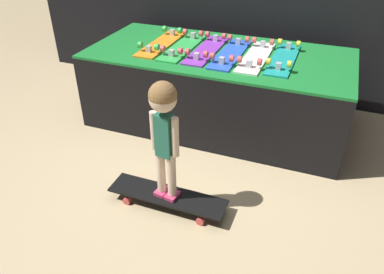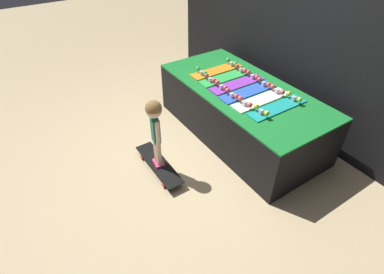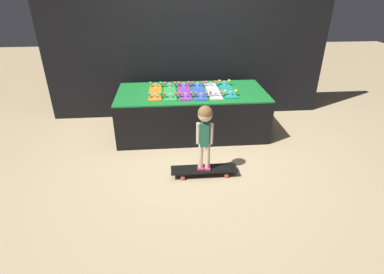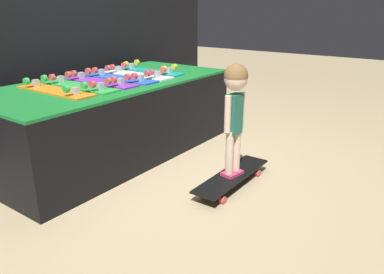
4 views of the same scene
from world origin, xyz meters
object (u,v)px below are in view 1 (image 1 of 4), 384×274
object	(u,v)px
skateboard_purple_on_rack	(207,49)
skateboard_blue_on_rack	(230,53)
skateboard_orange_on_rack	(161,43)
skateboard_white_on_rack	(256,56)
skateboard_teal_on_rack	(284,58)
skateboard_on_floor	(167,197)
child	(164,120)
skateboard_green_on_rack	(183,46)

from	to	relation	value
skateboard_purple_on_rack	skateboard_blue_on_rack	distance (m)	0.21
skateboard_orange_on_rack	skateboard_blue_on_rack	world-z (taller)	same
skateboard_white_on_rack	skateboard_teal_on_rack	size ratio (longest dim) A/B	1.00
skateboard_blue_on_rack	skateboard_on_floor	size ratio (longest dim) A/B	0.92
skateboard_on_floor	skateboard_purple_on_rack	bearing A→B (deg)	97.30
skateboard_white_on_rack	child	distance (m)	1.21
skateboard_green_on_rack	skateboard_on_floor	size ratio (longest dim) A/B	0.92
skateboard_orange_on_rack	skateboard_on_floor	distance (m)	1.46
skateboard_blue_on_rack	skateboard_on_floor	distance (m)	1.32
skateboard_orange_on_rack	skateboard_purple_on_rack	size ratio (longest dim) A/B	1.00
skateboard_purple_on_rack	skateboard_on_floor	bearing A→B (deg)	-82.70
skateboard_green_on_rack	skateboard_on_floor	distance (m)	1.37
skateboard_orange_on_rack	skateboard_on_floor	xyz separation A→B (m)	(0.58, -1.20, -0.60)
skateboard_on_floor	skateboard_blue_on_rack	bearing A→B (deg)	87.07
skateboard_purple_on_rack	skateboard_teal_on_rack	xyz separation A→B (m)	(0.64, 0.02, 0.00)
skateboard_blue_on_rack	child	world-z (taller)	child
skateboard_teal_on_rack	child	bearing A→B (deg)	-111.78
skateboard_white_on_rack	skateboard_teal_on_rack	bearing A→B (deg)	9.28
skateboard_white_on_rack	skateboard_green_on_rack	bearing A→B (deg)	179.57
skateboard_orange_on_rack	skateboard_white_on_rack	xyz separation A→B (m)	(0.85, -0.02, 0.00)
skateboard_green_on_rack	skateboard_on_floor	world-z (taller)	skateboard_green_on_rack
skateboard_blue_on_rack	skateboard_purple_on_rack	bearing A→B (deg)	175.28
skateboard_orange_on_rack	child	xyz separation A→B (m)	(0.58, -1.20, -0.02)
skateboard_teal_on_rack	skateboard_on_floor	xyz separation A→B (m)	(-0.48, -1.21, -0.60)
skateboard_green_on_rack	skateboard_white_on_rack	world-z (taller)	same
skateboard_teal_on_rack	skateboard_on_floor	world-z (taller)	skateboard_teal_on_rack
skateboard_purple_on_rack	skateboard_on_floor	distance (m)	1.34
skateboard_orange_on_rack	skateboard_green_on_rack	world-z (taller)	same
skateboard_orange_on_rack	child	distance (m)	1.33
skateboard_white_on_rack	skateboard_blue_on_rack	bearing A→B (deg)	-178.08
skateboard_on_floor	skateboard_white_on_rack	bearing A→B (deg)	76.99
skateboard_green_on_rack	child	distance (m)	1.24
skateboard_orange_on_rack	skateboard_green_on_rack	bearing A→B (deg)	-5.07
child	skateboard_on_floor	bearing A→B (deg)	-171.20
skateboard_orange_on_rack	skateboard_purple_on_rack	xyz separation A→B (m)	(0.42, -0.01, 0.00)
skateboard_orange_on_rack	skateboard_green_on_rack	size ratio (longest dim) A/B	1.00
skateboard_on_floor	child	world-z (taller)	child
skateboard_green_on_rack	skateboard_blue_on_rack	xyz separation A→B (m)	(0.42, -0.01, 0.00)
skateboard_on_floor	child	size ratio (longest dim) A/B	0.98
skateboard_teal_on_rack	skateboard_green_on_rack	bearing A→B (deg)	-177.98
skateboard_green_on_rack	skateboard_purple_on_rack	size ratio (longest dim) A/B	1.00
skateboard_on_floor	child	distance (m)	0.58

